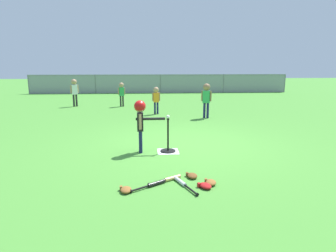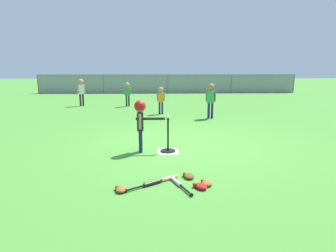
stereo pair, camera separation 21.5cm
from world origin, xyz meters
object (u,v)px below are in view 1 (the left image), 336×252
spare_bat_wood (169,179)px  glove_by_plate (192,176)px  fielder_near_left (206,96)px  batter_child (141,116)px  glove_near_bats (211,182)px  fielder_deep_left (122,91)px  baseball_on_tee (168,117)px  batting_tee (168,146)px  fielder_near_right (156,97)px  spare_bat_black (153,184)px  fielder_deep_right (74,89)px  glove_tossed_aside (205,186)px  spare_bat_silver (182,183)px  glove_outfield_drop (126,190)px

spare_bat_wood → glove_by_plate: glove_by_plate is taller
fielder_near_left → glove_by_plate: (-1.26, -5.25, -0.72)m
batter_child → glove_near_bats: bearing=-58.1°
fielder_deep_left → baseball_on_tee: bearing=-77.3°
fielder_near_left → fielder_deep_left: bearing=136.1°
batting_tee → fielder_near_right: size_ratio=0.72×
spare_bat_wood → spare_bat_black: size_ratio=1.01×
fielder_deep_right → spare_bat_wood: 9.16m
glove_by_plate → fielder_deep_right: bearing=114.5°
spare_bat_wood → fielder_near_right: bearing=90.2°
batting_tee → fielder_near_right: (-0.11, 4.69, 0.52)m
batter_child → spare_bat_black: batter_child is taller
baseball_on_tee → fielder_deep_left: 6.90m
fielder_near_left → glove_tossed_aside: size_ratio=4.43×
fielder_near_right → spare_bat_black: (-0.24, -6.46, -0.61)m
spare_bat_black → glove_by_plate: glove_by_plate is taller
spare_bat_black → glove_tossed_aside: 0.78m
spare_bat_black → glove_near_bats: size_ratio=2.23×
fielder_near_left → fielder_near_right: bearing=151.1°
fielder_deep_right → spare_bat_black: fielder_deep_right is taller
fielder_deep_left → spare_bat_silver: 8.65m
spare_bat_wood → glove_outfield_drop: 0.75m
batter_child → glove_by_plate: batter_child is taller
fielder_near_left → spare_bat_silver: fielder_near_left is taller
spare_bat_wood → glove_outfield_drop: (-0.66, -0.37, 0.01)m
spare_bat_silver → glove_outfield_drop: glove_outfield_drop is taller
spare_bat_silver → fielder_deep_left: bearing=100.8°
batter_child → fielder_deep_left: batter_child is taller
fielder_near_left → glove_near_bats: size_ratio=4.86×
fielder_near_right → glove_outfield_drop: size_ratio=4.31×
fielder_near_right → batting_tee: bearing=-88.7°
spare_bat_wood → spare_bat_black: bearing=-143.3°
spare_bat_silver → spare_bat_wood: size_ratio=1.27×
spare_bat_silver → spare_bat_black: bearing=-176.3°
fielder_deep_left → fielder_near_left: bearing=-43.9°
fielder_near_right → fielder_deep_right: bearing=147.2°
fielder_deep_left → spare_bat_wood: 8.45m
baseball_on_tee → batter_child: size_ratio=0.07×
baseball_on_tee → glove_outfield_drop: baseball_on_tee is taller
fielder_near_right → glove_near_bats: bearing=-84.3°
glove_near_bats → fielder_deep_right: bearing=115.1°
fielder_deep_left → spare_bat_black: bearing=-82.1°
batting_tee → fielder_near_right: fielder_near_right is taller
baseball_on_tee → spare_bat_wood: bearing=-93.2°
spare_bat_silver → baseball_on_tee: bearing=93.1°
batting_tee → glove_outfield_drop: bearing=-111.0°
fielder_near_right → fielder_deep_left: bearing=124.7°
spare_bat_wood → spare_bat_black: 0.33m
fielder_deep_right → glove_tossed_aside: fielder_deep_right is taller
spare_bat_wood → batting_tee: bearing=86.8°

